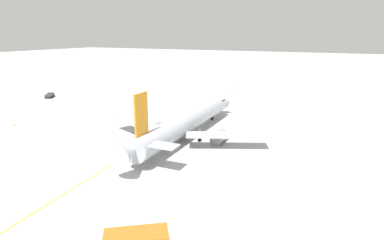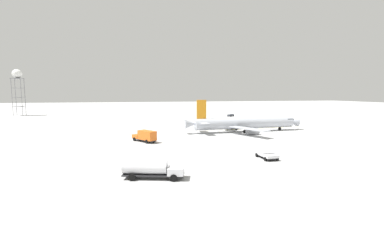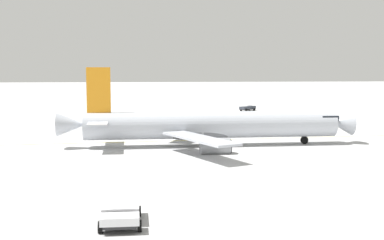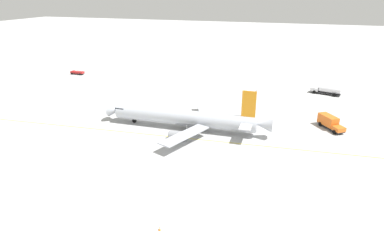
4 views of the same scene
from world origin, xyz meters
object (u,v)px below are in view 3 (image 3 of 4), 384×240
at_px(pushback_tug_truck, 121,212).
at_px(safety_cone_mid, 140,117).
at_px(baggage_truck_truck, 248,108).
at_px(airliner_main, 209,126).
at_px(safety_cone_near, 145,118).
at_px(safety_cone_far, 137,115).

height_order(pushback_tug_truck, safety_cone_mid, pushback_tug_truck).
xyz_separation_m(baggage_truck_truck, pushback_tug_truck, (-27.40, -89.48, 0.09)).
distance_m(airliner_main, pushback_tug_truck, 36.19).
distance_m(baggage_truck_truck, safety_cone_near, 31.73).
bearing_deg(safety_cone_near, safety_cone_far, 104.40).
xyz_separation_m(airliner_main, safety_cone_mid, (-9.77, 40.01, -2.45)).
bearing_deg(safety_cone_far, airliner_main, -76.23).
height_order(airliner_main, baggage_truck_truck, airliner_main).
bearing_deg(baggage_truck_truck, pushback_tug_truck, -141.70).
bearing_deg(safety_cone_far, baggage_truck_truck, 23.14).
height_order(pushback_tug_truck, safety_cone_far, pushback_tug_truck).
bearing_deg(safety_cone_far, safety_cone_near, -75.60).
relative_size(airliner_main, safety_cone_near, 75.29).
bearing_deg(pushback_tug_truck, airliner_main, 161.94).
height_order(airliner_main, safety_cone_near, airliner_main).
bearing_deg(baggage_truck_truck, airliner_main, -141.70).
bearing_deg(airliner_main, safety_cone_near, 101.93).
distance_m(airliner_main, baggage_truck_truck, 57.48).
height_order(airliner_main, pushback_tug_truck, airliner_main).
xyz_separation_m(safety_cone_near, safety_cone_mid, (-0.98, 3.82, 0.00)).
xyz_separation_m(pushback_tug_truck, safety_cone_near, (1.79, 70.75, -0.54)).
xyz_separation_m(safety_cone_mid, safety_cone_far, (-0.82, 3.20, 0.00)).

